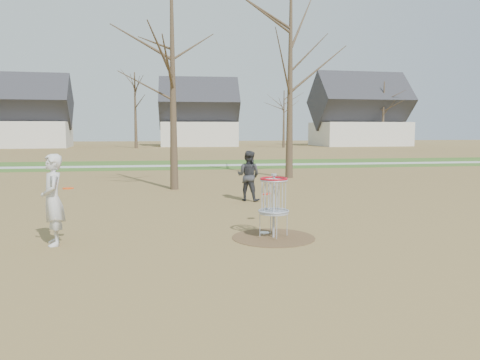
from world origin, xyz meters
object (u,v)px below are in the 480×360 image
Objects in this scene: disc_grounded at (264,233)px; player_throwing at (248,176)px; disc_golf_basket at (274,196)px; player_standing at (53,200)px.

player_throwing is at bearing 84.45° from disc_grounded.
player_throwing is 5.25m from disc_golf_basket.
player_throwing is (4.88, 5.17, -0.10)m from player_standing.
player_standing is 4.53m from disc_golf_basket.
player_throwing is 4.90m from disc_grounded.
disc_golf_basket is at bearing -75.12° from disc_grounded.
disc_golf_basket is at bearing 117.02° from player_throwing.
player_standing is 8.38× the size of disc_grounded.
disc_golf_basket is (-0.36, -5.24, 0.10)m from player_throwing.
player_standing is at bearing -175.37° from disc_grounded.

